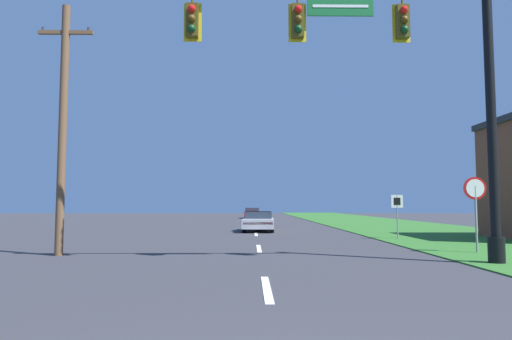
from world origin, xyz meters
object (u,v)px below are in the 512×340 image
object	(u,v)px
car_ahead	(258,221)
stop_sign	(475,197)
utility_pole_near	(63,124)
route_sign_post	(397,206)
far_car	(252,213)
signal_mast	(401,73)

from	to	relation	value
car_ahead	stop_sign	xyz separation A→B (m)	(7.03, -12.62, 1.26)
car_ahead	stop_sign	world-z (taller)	stop_sign
utility_pole_near	route_sign_post	bearing A→B (deg)	26.97
far_car	car_ahead	bearing A→B (deg)	-89.39
far_car	stop_sign	xyz separation A→B (m)	(7.30, -38.61, 1.26)
car_ahead	route_sign_post	world-z (taller)	route_sign_post
car_ahead	far_car	bearing A→B (deg)	90.61
signal_mast	utility_pole_near	world-z (taller)	signal_mast
signal_mast	route_sign_post	world-z (taller)	signal_mast
far_car	stop_sign	distance (m)	39.32
car_ahead	stop_sign	bearing A→B (deg)	-60.90
stop_sign	route_sign_post	distance (m)	6.24
car_ahead	utility_pole_near	world-z (taller)	utility_pole_near
car_ahead	utility_pole_near	xyz separation A→B (m)	(-6.59, -13.03, 3.64)
signal_mast	utility_pole_near	bearing A→B (deg)	167.63
utility_pole_near	stop_sign	bearing A→B (deg)	1.72
signal_mast	far_car	size ratio (longest dim) A/B	2.11
far_car	route_sign_post	world-z (taller)	route_sign_post
utility_pole_near	far_car	bearing A→B (deg)	80.81
car_ahead	route_sign_post	distance (m)	9.11
signal_mast	utility_pole_near	xyz separation A→B (m)	(-10.31, 2.26, -1.06)
stop_sign	car_ahead	bearing A→B (deg)	119.10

